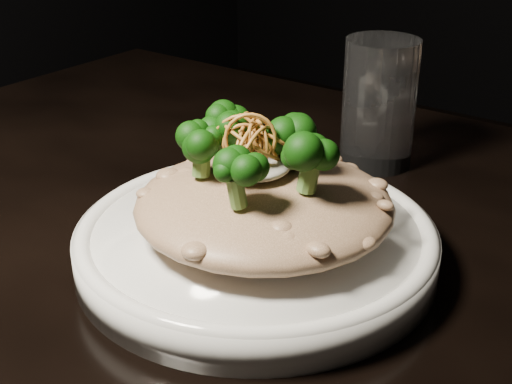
% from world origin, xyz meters
% --- Properties ---
extents(plate, '(0.26, 0.26, 0.03)m').
position_xyz_m(plate, '(-0.05, 0.02, 0.76)').
color(plate, white).
rests_on(plate, table).
extents(risotto, '(0.18, 0.18, 0.04)m').
position_xyz_m(risotto, '(-0.04, 0.02, 0.80)').
color(risotto, brown).
rests_on(risotto, plate).
extents(broccoli, '(0.11, 0.11, 0.04)m').
position_xyz_m(broccoli, '(-0.04, 0.01, 0.84)').
color(broccoli, black).
rests_on(broccoli, risotto).
extents(cheese, '(0.05, 0.05, 0.01)m').
position_xyz_m(cheese, '(-0.05, 0.02, 0.82)').
color(cheese, silver).
rests_on(cheese, risotto).
extents(shallots, '(0.05, 0.05, 0.03)m').
position_xyz_m(shallots, '(-0.05, 0.02, 0.85)').
color(shallots, '#8D5F1D').
rests_on(shallots, cheese).
extents(drinking_glass, '(0.08, 0.08, 0.12)m').
position_xyz_m(drinking_glass, '(-0.06, 0.23, 0.81)').
color(drinking_glass, silver).
rests_on(drinking_glass, table).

